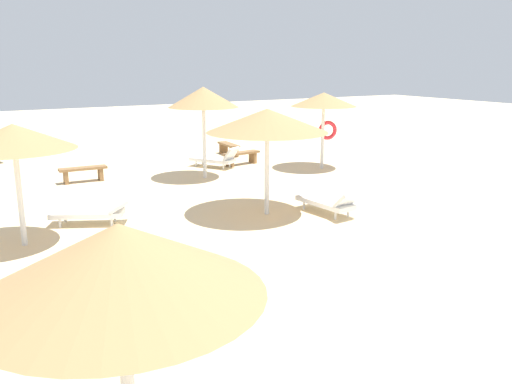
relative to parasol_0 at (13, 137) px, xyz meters
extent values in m
plane|color=beige|center=(4.23, -5.59, -2.32)|extent=(80.00, 80.00, 0.00)
cylinder|color=silver|center=(0.00, 0.00, -1.24)|extent=(0.12, 0.12, 2.17)
cone|color=#9E7A4C|center=(0.00, 0.00, 0.01)|extent=(2.50, 2.50, 0.53)
cylinder|color=silver|center=(6.21, 4.25, -1.09)|extent=(0.12, 0.12, 2.46)
cone|color=#9E7A4C|center=(6.21, 4.25, 0.37)|extent=(2.32, 2.32, 0.66)
cylinder|color=silver|center=(5.74, -0.55, -1.22)|extent=(0.12, 0.12, 2.21)
cone|color=#9E7A4C|center=(5.74, -0.55, 0.08)|extent=(3.04, 3.04, 0.59)
cone|color=#9E7A4C|center=(-0.11, -7.91, -0.02)|extent=(2.36, 2.36, 0.61)
cylinder|color=silver|center=(10.62, 3.60, -1.15)|extent=(0.12, 0.12, 2.36)
cone|color=#9E7A4C|center=(10.62, 3.60, 0.18)|extent=(2.35, 2.35, 0.49)
torus|color=red|center=(10.84, 3.60, -0.94)|extent=(0.71, 0.34, 0.70)
cube|color=white|center=(1.53, 0.84, -2.04)|extent=(1.81, 1.32, 0.12)
cube|color=white|center=(2.25, 0.49, -1.84)|extent=(0.74, 0.80, 0.36)
cylinder|color=silver|center=(2.17, 0.77, -2.21)|extent=(0.06, 0.06, 0.22)
cylinder|color=silver|center=(1.98, 0.38, -2.21)|extent=(0.06, 0.06, 0.22)
cylinder|color=silver|center=(1.09, 1.30, -2.21)|extent=(0.06, 0.06, 0.22)
cylinder|color=silver|center=(0.90, 0.90, -2.21)|extent=(0.06, 0.06, 0.22)
cube|color=white|center=(7.25, 5.81, -2.04)|extent=(1.44, 1.78, 0.12)
cube|color=white|center=(7.67, 5.13, -1.76)|extent=(0.74, 0.66, 0.50)
cylinder|color=silver|center=(7.75, 5.41, -2.21)|extent=(0.06, 0.06, 0.22)
cylinder|color=silver|center=(7.38, 5.18, -2.21)|extent=(0.06, 0.06, 0.22)
cylinder|color=silver|center=(7.12, 6.44, -2.21)|extent=(0.06, 0.06, 0.22)
cylinder|color=silver|center=(6.75, 6.20, -2.21)|extent=(0.06, 0.06, 0.22)
cube|color=white|center=(7.11, -1.23, -2.04)|extent=(0.80, 1.75, 0.12)
cube|color=white|center=(7.18, -2.02, -1.80)|extent=(0.68, 0.52, 0.43)
cylinder|color=silver|center=(7.38, -1.80, -2.21)|extent=(0.06, 0.06, 0.22)
cylinder|color=silver|center=(6.95, -1.84, -2.21)|extent=(0.06, 0.06, 0.22)
cylinder|color=silver|center=(7.27, -0.61, -2.21)|extent=(0.06, 0.06, 0.22)
cylinder|color=silver|center=(6.83, -0.65, -2.21)|extent=(0.06, 0.06, 0.22)
cube|color=brown|center=(8.40, 5.69, -1.87)|extent=(1.55, 0.64, 0.08)
cube|color=brown|center=(7.86, 5.60, -2.12)|extent=(0.18, 0.37, 0.41)
cube|color=brown|center=(8.94, 5.78, -2.12)|extent=(0.18, 0.37, 0.41)
cube|color=brown|center=(2.52, 5.65, -1.87)|extent=(1.51, 0.45, 0.08)
cube|color=brown|center=(1.97, 5.67, -2.12)|extent=(0.13, 0.36, 0.41)
cube|color=brown|center=(3.07, 5.63, -2.12)|extent=(0.13, 0.36, 0.41)
cube|color=brown|center=(8.95, 7.82, -1.87)|extent=(0.50, 1.52, 0.08)
cube|color=brown|center=(8.91, 7.27, -2.12)|extent=(0.37, 0.15, 0.41)
cube|color=brown|center=(8.99, 8.37, -2.12)|extent=(0.37, 0.15, 0.41)
camera|label=1|loc=(-1.18, -11.92, 1.52)|focal=37.67mm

